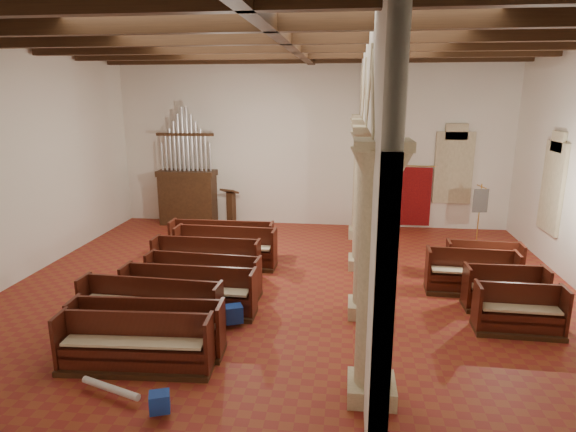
{
  "coord_description": "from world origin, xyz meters",
  "views": [
    {
      "loc": [
        1.32,
        -11.31,
        4.66
      ],
      "look_at": [
        -0.15,
        0.5,
        1.67
      ],
      "focal_mm": 30.0,
      "sensor_mm": 36.0,
      "label": 1
    }
  ],
  "objects_px": {
    "nave_pew_0": "(136,352)",
    "aisle_pew_0": "(518,317)",
    "processional_banner": "(478,226)",
    "pipe_organ": "(188,187)",
    "lectern": "(231,210)"
  },
  "relations": [
    {
      "from": "lectern",
      "to": "nave_pew_0",
      "type": "relative_size",
      "value": 0.51
    },
    {
      "from": "nave_pew_0",
      "to": "aisle_pew_0",
      "type": "distance_m",
      "value": 7.41
    },
    {
      "from": "processional_banner",
      "to": "aisle_pew_0",
      "type": "height_order",
      "value": "processional_banner"
    },
    {
      "from": "processional_banner",
      "to": "aisle_pew_0",
      "type": "bearing_deg",
      "value": -106.66
    },
    {
      "from": "aisle_pew_0",
      "to": "nave_pew_0",
      "type": "bearing_deg",
      "value": -161.28
    },
    {
      "from": "lectern",
      "to": "processional_banner",
      "type": "distance_m",
      "value": 8.46
    },
    {
      "from": "processional_banner",
      "to": "pipe_organ",
      "type": "bearing_deg",
      "value": 158.2
    },
    {
      "from": "lectern",
      "to": "aisle_pew_0",
      "type": "bearing_deg",
      "value": -23.35
    },
    {
      "from": "processional_banner",
      "to": "aisle_pew_0",
      "type": "relative_size",
      "value": 1.2
    },
    {
      "from": "aisle_pew_0",
      "to": "lectern",
      "type": "bearing_deg",
      "value": 137.12
    },
    {
      "from": "lectern",
      "to": "processional_banner",
      "type": "height_order",
      "value": "processional_banner"
    },
    {
      "from": "processional_banner",
      "to": "aisle_pew_0",
      "type": "distance_m",
      "value": 5.6
    },
    {
      "from": "lectern",
      "to": "processional_banner",
      "type": "relative_size",
      "value": 0.68
    },
    {
      "from": "processional_banner",
      "to": "nave_pew_0",
      "type": "height_order",
      "value": "processional_banner"
    },
    {
      "from": "lectern",
      "to": "aisle_pew_0",
      "type": "xyz_separation_m",
      "value": [
        7.7,
        -7.43,
        -0.24
      ]
    }
  ]
}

